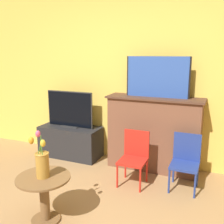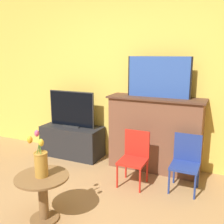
{
  "view_description": "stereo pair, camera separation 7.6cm",
  "coord_description": "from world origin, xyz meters",
  "px_view_note": "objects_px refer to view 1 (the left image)",
  "views": [
    {
      "loc": [
        1.32,
        -1.61,
        1.66
      ],
      "look_at": [
        0.14,
        1.19,
        0.97
      ],
      "focal_mm": 42.0,
      "sensor_mm": 36.0,
      "label": 1
    },
    {
      "loc": [
        1.39,
        -1.58,
        1.66
      ],
      "look_at": [
        0.14,
        1.19,
        0.97
      ],
      "focal_mm": 42.0,
      "sensor_mm": 36.0,
      "label": 2
    }
  ],
  "objects_px": {
    "painting": "(157,77)",
    "chair_red": "(134,155)",
    "vase_tulips": "(42,162)",
    "tv_monitor": "(70,110)",
    "chair_blue": "(185,159)"
  },
  "relations": [
    {
      "from": "painting",
      "to": "vase_tulips",
      "type": "bearing_deg",
      "value": -113.35
    },
    {
      "from": "chair_blue",
      "to": "tv_monitor",
      "type": "bearing_deg",
      "value": 169.33
    },
    {
      "from": "painting",
      "to": "vase_tulips",
      "type": "relative_size",
      "value": 1.94
    },
    {
      "from": "painting",
      "to": "chair_red",
      "type": "bearing_deg",
      "value": -104.74
    },
    {
      "from": "tv_monitor",
      "to": "chair_red",
      "type": "distance_m",
      "value": 1.38
    },
    {
      "from": "painting",
      "to": "vase_tulips",
      "type": "distance_m",
      "value": 1.92
    },
    {
      "from": "tv_monitor",
      "to": "vase_tulips",
      "type": "xyz_separation_m",
      "value": [
        0.67,
        -1.58,
        -0.14
      ]
    },
    {
      "from": "painting",
      "to": "chair_red",
      "type": "relative_size",
      "value": 1.28
    },
    {
      "from": "tv_monitor",
      "to": "vase_tulips",
      "type": "distance_m",
      "value": 1.72
    },
    {
      "from": "painting",
      "to": "tv_monitor",
      "type": "relative_size",
      "value": 1.1
    },
    {
      "from": "chair_blue",
      "to": "vase_tulips",
      "type": "bearing_deg",
      "value": -134.06
    },
    {
      "from": "tv_monitor",
      "to": "chair_red",
      "type": "height_order",
      "value": "tv_monitor"
    },
    {
      "from": "painting",
      "to": "tv_monitor",
      "type": "height_order",
      "value": "painting"
    },
    {
      "from": "chair_red",
      "to": "vase_tulips",
      "type": "bearing_deg",
      "value": -117.07
    },
    {
      "from": "painting",
      "to": "tv_monitor",
      "type": "bearing_deg",
      "value": -177.64
    }
  ]
}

